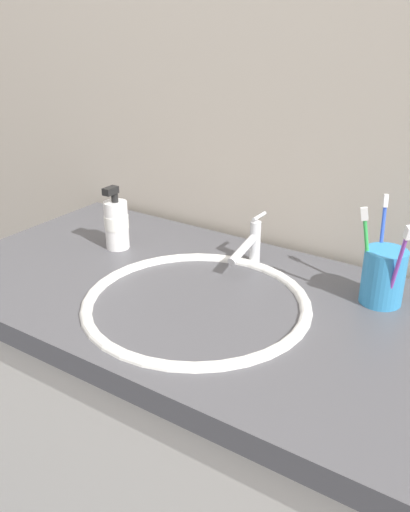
% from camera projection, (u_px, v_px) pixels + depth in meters
% --- Properties ---
extents(tiled_wall_back, '(2.31, 0.04, 2.40)m').
position_uv_depth(tiled_wall_back, '(283.00, 80.00, 1.20)').
color(tiled_wall_back, beige).
rests_on(tiled_wall_back, ground).
extents(vanity_counter, '(1.11, 0.59, 0.83)m').
position_uv_depth(vanity_counter, '(198.00, 448.00, 1.28)').
color(vanity_counter, silver).
rests_on(vanity_counter, ground).
extents(sink_basin, '(0.44, 0.44, 0.12)m').
position_uv_depth(sink_basin, '(196.00, 323.00, 1.08)').
color(sink_basin, white).
rests_on(sink_basin, vanity_counter).
extents(faucet, '(0.02, 0.14, 0.11)m').
position_uv_depth(faucet, '(251.00, 244.00, 1.20)').
color(faucet, silver).
rests_on(faucet, sink_basin).
extents(toothbrush_cup, '(0.08, 0.08, 0.11)m').
position_uv_depth(toothbrush_cup, '(383.00, 277.00, 1.05)').
color(toothbrush_cup, '#338CCC').
rests_on(toothbrush_cup, vanity_counter).
extents(toothbrush_purple, '(0.04, 0.04, 0.18)m').
position_uv_depth(toothbrush_purple, '(398.00, 263.00, 0.98)').
color(toothbrush_purple, purple).
rests_on(toothbrush_purple, toothbrush_cup).
extents(toothbrush_green, '(0.04, 0.02, 0.19)m').
position_uv_depth(toothbrush_green, '(367.00, 249.00, 1.02)').
color(toothbrush_green, green).
rests_on(toothbrush_green, toothbrush_cup).
extents(toothbrush_blue, '(0.03, 0.04, 0.20)m').
position_uv_depth(toothbrush_blue, '(382.00, 239.00, 1.06)').
color(toothbrush_blue, blue).
rests_on(toothbrush_blue, toothbrush_cup).
extents(soap_dispenser, '(0.06, 0.06, 0.15)m').
position_uv_depth(soap_dispenser, '(116.00, 223.00, 1.28)').
color(soap_dispenser, white).
rests_on(soap_dispenser, vanity_counter).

